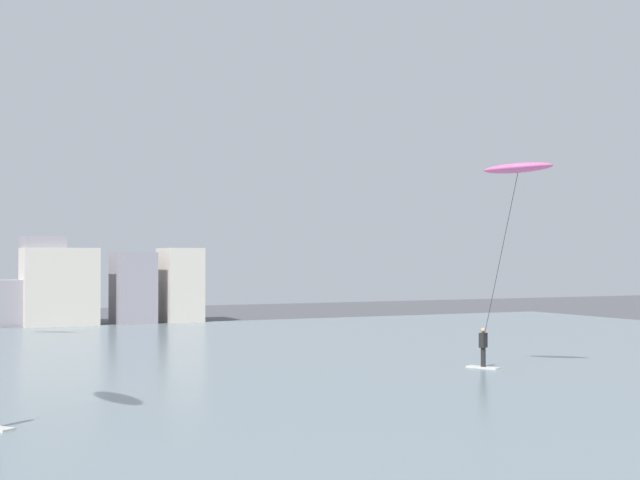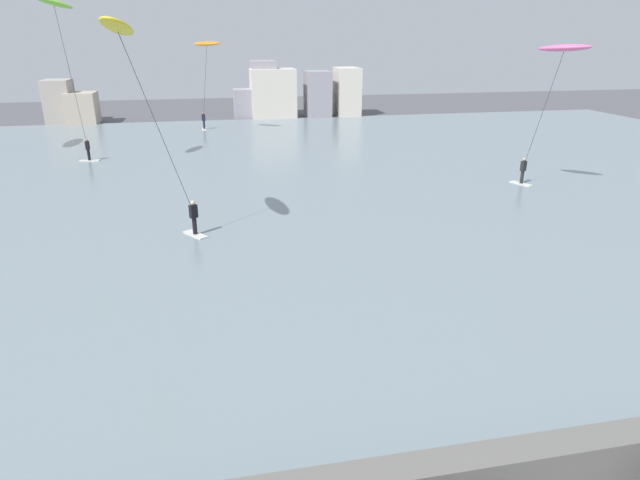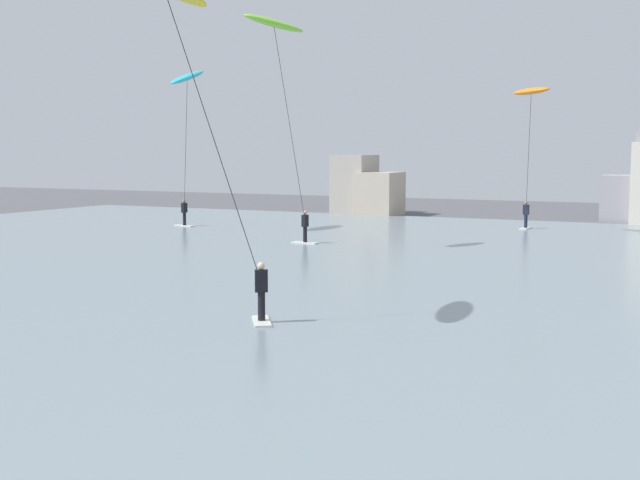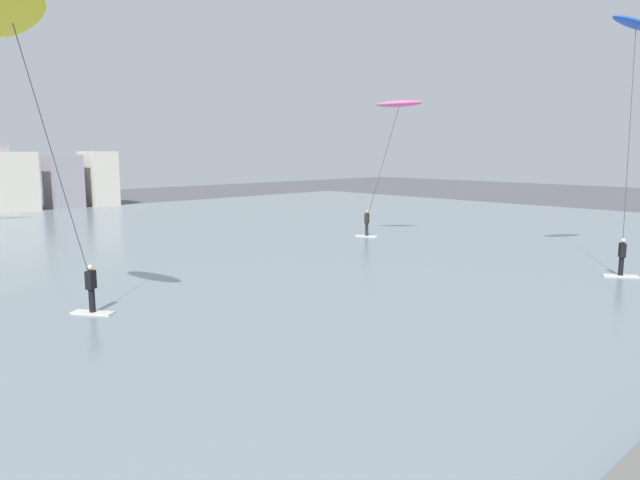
% 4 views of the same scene
% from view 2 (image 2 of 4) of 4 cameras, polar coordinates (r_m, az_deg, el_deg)
% --- Properties ---
extents(seawall_barrier, '(60.00, 0.70, 1.04)m').
position_cam_2_polar(seawall_barrier, '(11.86, 13.79, -23.33)').
color(seawall_barrier, '#66635E').
rests_on(seawall_barrier, ground).
extents(water_bay, '(84.00, 52.00, 0.10)m').
position_cam_2_polar(water_bay, '(35.56, -4.45, 6.68)').
color(water_bay, gray).
rests_on(water_bay, ground).
extents(far_shore_buildings, '(33.31, 4.93, 6.09)m').
position_cam_2_polar(far_shore_buildings, '(62.14, -7.73, 14.86)').
color(far_shore_buildings, '#A89E93').
rests_on(far_shore_buildings, ground).
extents(kitesurfer_yellow, '(3.39, 3.68, 9.42)m').
position_cam_2_polar(kitesurfer_yellow, '(23.03, -20.00, 18.88)').
color(kitesurfer_yellow, silver).
rests_on(kitesurfer_yellow, water_bay).
extents(kitesurfer_pink, '(2.43, 4.45, 8.23)m').
position_cam_2_polar(kitesurfer_pink, '(32.79, 23.83, 16.36)').
color(kitesurfer_pink, silver).
rests_on(kitesurfer_pink, water_bay).
extents(kitesurfer_orange, '(2.80, 5.02, 8.18)m').
position_cam_2_polar(kitesurfer_orange, '(51.54, -11.90, 18.66)').
color(kitesurfer_orange, silver).
rests_on(kitesurfer_orange, water_bay).
extents(kitesurfer_lime, '(2.43, 4.84, 10.98)m').
position_cam_2_polar(kitesurfer_lime, '(39.81, -25.98, 20.24)').
color(kitesurfer_lime, silver).
rests_on(kitesurfer_lime, water_bay).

